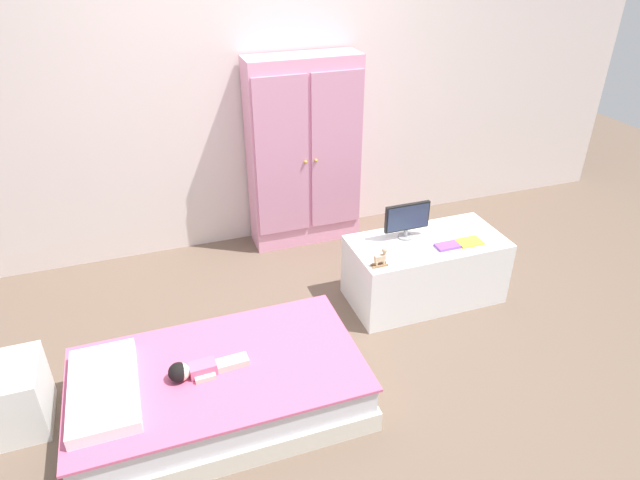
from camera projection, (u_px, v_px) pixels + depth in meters
The scene contains 12 objects.
ground_plane at pixel (326, 360), 3.20m from camera, with size 10.00×10.00×0.02m, color brown.
back_wall at pixel (249, 63), 3.80m from camera, with size 6.40×0.05×2.70m, color silver.
bed at pixel (220, 389), 2.80m from camera, with size 1.44×0.82×0.28m.
pillow at pixel (104, 389), 2.56m from camera, with size 0.31×0.58×0.07m, color white.
doll at pixel (194, 370), 2.66m from camera, with size 0.39×0.14×0.10m.
nightstand at pixel (7, 398), 2.69m from camera, with size 0.36×0.36×0.35m, color white.
wardrobe at pixel (304, 154), 4.06m from camera, with size 0.82×0.31×1.42m.
tv_stand at pixel (425, 269), 3.61m from camera, with size 0.99×0.49×0.44m, color white.
tv_monitor at pixel (407, 218), 3.47m from camera, with size 0.30×0.10×0.24m.
rocking_horse_toy at pixel (381, 258), 3.22m from camera, with size 0.10×0.04×0.12m.
book_purple at pixel (447, 246), 3.43m from camera, with size 0.15×0.09×0.02m, color #8E51B2.
book_yellow at pixel (469, 242), 3.48m from camera, with size 0.16×0.11×0.01m, color gold.
Camera 1 is at (-0.83, -2.27, 2.20)m, focal length 30.89 mm.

